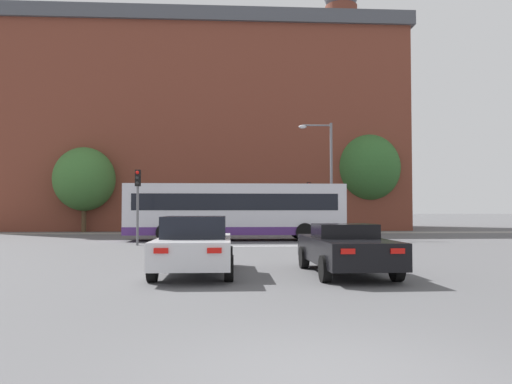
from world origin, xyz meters
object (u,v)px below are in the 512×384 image
street_lamp_junction (325,167)px  car_saloon_left (195,245)px  traffic_light_far_right (309,199)px  bus_crossing_lead (235,210)px  traffic_light_near_left (138,194)px  pedestrian_walking_east (150,220)px  pedestrian_waiting (190,218)px  car_roadster_right (345,248)px

street_lamp_junction → car_saloon_left: bearing=-112.5°
car_saloon_left → traffic_light_far_right: size_ratio=1.25×
street_lamp_junction → bus_crossing_lead: bearing=-160.3°
traffic_light_near_left → pedestrian_walking_east: traffic_light_near_left is taller
bus_crossing_lead → street_lamp_junction: size_ratio=1.72×
pedestrian_waiting → pedestrian_walking_east: pedestrian_waiting is taller
car_roadster_right → pedestrian_waiting: bearing=102.7°
bus_crossing_lead → traffic_light_far_right: size_ratio=3.24×
traffic_light_near_left → pedestrian_walking_east: (-1.21, 11.79, -1.47)m
car_saloon_left → bus_crossing_lead: size_ratio=0.39×
pedestrian_walking_east → bus_crossing_lead: bearing=-144.9°
pedestrian_waiting → car_roadster_right: bearing=-96.9°
car_roadster_right → street_lamp_junction: (2.87, 16.88, 3.62)m
car_roadster_right → pedestrian_walking_east: pedestrian_walking_east is taller
bus_crossing_lead → car_saloon_left: bearing=-5.2°
car_roadster_right → bus_crossing_lead: bearing=98.9°
pedestrian_walking_east → traffic_light_far_right: bearing=-91.0°
car_saloon_left → car_roadster_right: bearing=-3.2°
bus_crossing_lead → pedestrian_waiting: (-3.11, 8.46, -0.58)m
car_saloon_left → traffic_light_far_right: 23.92m
street_lamp_junction → pedestrian_waiting: bearing=143.2°
traffic_light_far_right → car_saloon_left: bearing=-106.8°
car_saloon_left → traffic_light_far_right: (6.89, 22.83, 1.76)m
traffic_light_near_left → pedestrian_waiting: traffic_light_near_left is taller
car_saloon_left → bus_crossing_lead: bearing=85.1°
traffic_light_far_right → traffic_light_near_left: (-10.34, -11.89, -0.06)m
car_saloon_left → bus_crossing_lead: (1.34, 14.65, 0.91)m
car_saloon_left → traffic_light_near_left: (-3.45, 10.94, 1.71)m
bus_crossing_lead → pedestrian_walking_east: size_ratio=6.99×
traffic_light_far_right → bus_crossing_lead: bearing=-124.1°
traffic_light_near_left → street_lamp_junction: bearing=28.8°
street_lamp_junction → traffic_light_near_left: bearing=-151.2°
car_roadster_right → street_lamp_junction: 17.50m
pedestrian_walking_east → car_saloon_left: bearing=-169.9°
street_lamp_junction → pedestrian_waiting: (-8.66, 6.47, -3.20)m
car_saloon_left → street_lamp_junction: 18.34m
traffic_light_far_right → pedestrian_walking_east: size_ratio=2.16×
traffic_light_far_right → pedestrian_walking_east: (-11.55, -0.10, -1.52)m
car_roadster_right → bus_crossing_lead: size_ratio=0.39×
car_roadster_right → traffic_light_far_right: (2.88, 23.08, 1.85)m
bus_crossing_lead → street_lamp_junction: street_lamp_junction is taller
car_roadster_right → traffic_light_far_right: bearing=81.7°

